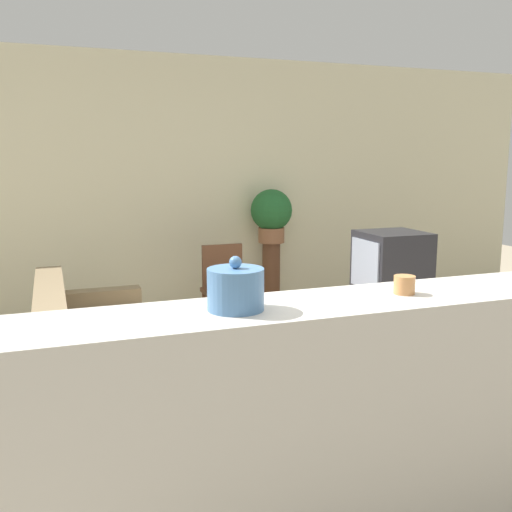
{
  "coord_description": "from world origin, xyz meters",
  "views": [
    {
      "loc": [
        -1.17,
        -2.56,
        1.65
      ],
      "look_at": [
        0.41,
        1.8,
        0.85
      ],
      "focal_mm": 40.0,
      "sensor_mm": 36.0,
      "label": 1
    }
  ],
  "objects_px": {
    "wooden_chair": "(226,285)",
    "decorative_bowl": "(236,289)",
    "television": "(391,262)",
    "potted_plant": "(271,213)",
    "couch": "(94,357)"
  },
  "relations": [
    {
      "from": "potted_plant",
      "to": "wooden_chair",
      "type": "bearing_deg",
      "value": -138.16
    },
    {
      "from": "television",
      "to": "decorative_bowl",
      "type": "xyz_separation_m",
      "value": [
        -2.25,
        -2.38,
        0.46
      ]
    },
    {
      "from": "television",
      "to": "decorative_bowl",
      "type": "distance_m",
      "value": 3.31
    },
    {
      "from": "television",
      "to": "potted_plant",
      "type": "relative_size",
      "value": 0.98
    },
    {
      "from": "potted_plant",
      "to": "television",
      "type": "bearing_deg",
      "value": -64.5
    },
    {
      "from": "wooden_chair",
      "to": "potted_plant",
      "type": "relative_size",
      "value": 1.45
    },
    {
      "from": "wooden_chair",
      "to": "potted_plant",
      "type": "distance_m",
      "value": 1.12
    },
    {
      "from": "wooden_chair",
      "to": "couch",
      "type": "bearing_deg",
      "value": -140.35
    },
    {
      "from": "television",
      "to": "wooden_chair",
      "type": "relative_size",
      "value": 0.68
    },
    {
      "from": "wooden_chair",
      "to": "decorative_bowl",
      "type": "relative_size",
      "value": 3.93
    },
    {
      "from": "television",
      "to": "couch",
      "type": "bearing_deg",
      "value": -172.08
    },
    {
      "from": "wooden_chair",
      "to": "potted_plant",
      "type": "xyz_separation_m",
      "value": [
        0.71,
        0.63,
        0.6
      ]
    },
    {
      "from": "wooden_chair",
      "to": "decorative_bowl",
      "type": "xyz_separation_m",
      "value": [
        -0.9,
        -3.09,
        0.71
      ]
    },
    {
      "from": "wooden_chair",
      "to": "potted_plant",
      "type": "height_order",
      "value": "potted_plant"
    },
    {
      "from": "television",
      "to": "potted_plant",
      "type": "xyz_separation_m",
      "value": [
        -0.64,
        1.34,
        0.35
      ]
    }
  ]
}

